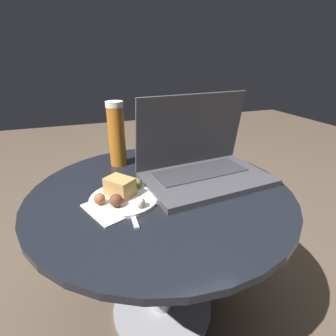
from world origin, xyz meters
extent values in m
plane|color=brown|center=(0.00, 0.00, 0.00)|extent=(6.00, 6.00, 0.00)
cylinder|color=#9E9EA3|center=(0.00, 0.00, 0.01)|extent=(0.35, 0.35, 0.01)
cylinder|color=#9E9EA3|center=(0.00, 0.00, 0.25)|extent=(0.07, 0.07, 0.46)
cylinder|color=black|center=(0.00, 0.00, 0.48)|extent=(0.76, 0.76, 0.02)
cube|color=silver|center=(-0.12, -0.04, 0.50)|extent=(0.22, 0.19, 0.00)
cube|color=#47474C|center=(0.15, 0.00, 0.50)|extent=(0.40, 0.27, 0.02)
cube|color=#333338|center=(0.15, 0.04, 0.51)|extent=(0.31, 0.14, 0.00)
cube|color=#47474C|center=(0.14, 0.10, 0.63)|extent=(0.38, 0.08, 0.24)
cube|color=#19234C|center=(0.14, 0.10, 0.63)|extent=(0.35, 0.07, 0.21)
cylinder|color=#C6701E|center=(-0.08, 0.23, 0.60)|extent=(0.06, 0.06, 0.20)
cylinder|color=white|center=(-0.08, 0.23, 0.71)|extent=(0.06, 0.06, 0.02)
cylinder|color=silver|center=(-0.11, -0.03, 0.50)|extent=(0.18, 0.18, 0.01)
cube|color=tan|center=(-0.12, -0.01, 0.53)|extent=(0.09, 0.09, 0.05)
sphere|color=#9E5B38|center=(-0.18, -0.04, 0.52)|extent=(0.03, 0.03, 0.03)
sphere|color=brown|center=(-0.14, -0.07, 0.52)|extent=(0.03, 0.03, 0.03)
sphere|color=#4C6B33|center=(-0.07, 0.02, 0.52)|extent=(0.03, 0.03, 0.03)
sphere|color=beige|center=(-0.09, -0.09, 0.52)|extent=(0.03, 0.03, 0.03)
cube|color=#B2B2B7|center=(-0.11, -0.10, 0.50)|extent=(0.02, 0.14, 0.01)
cube|color=#B2B2B7|center=(-0.10, 0.00, 0.50)|extent=(0.03, 0.06, 0.01)
camera|label=1|loc=(-0.21, -0.65, 0.85)|focal=28.00mm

